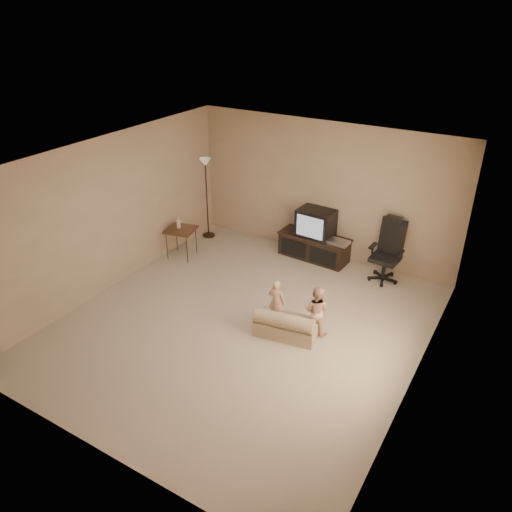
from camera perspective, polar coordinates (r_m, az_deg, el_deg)
The scene contains 9 objects.
floor at distance 7.52m, azimuth -1.53°, elevation -7.86°, with size 5.50×5.50×0.00m, color #C1B199.
room_shell at distance 6.75m, azimuth -1.70°, elevation 2.68°, with size 5.50×5.50×5.50m.
tv_stand at distance 9.22m, azimuth 6.74°, elevation 1.98°, with size 1.36×0.58×0.96m.
office_chair at distance 8.76m, azimuth 14.70°, elevation -0.22°, with size 0.56×0.58×1.12m.
side_table at distance 9.27m, azimuth -8.63°, elevation 2.98°, with size 0.61×0.61×0.76m.
floor_lamp at distance 9.80m, azimuth -5.74°, elevation 8.58°, with size 0.25×0.25×1.62m.
child_sofa at distance 7.22m, azimuth 3.44°, elevation -7.91°, with size 0.95×0.63×0.43m.
toddler_left at distance 7.39m, azimuth 2.34°, elevation -5.22°, with size 0.26×0.19×0.72m, color #D7A686.
toddler_right at distance 7.20m, azimuth 6.89°, elevation -6.19°, with size 0.37×0.20×0.76m, color #D7A686.
Camera 1 is at (3.31, -5.15, 4.37)m, focal length 35.00 mm.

